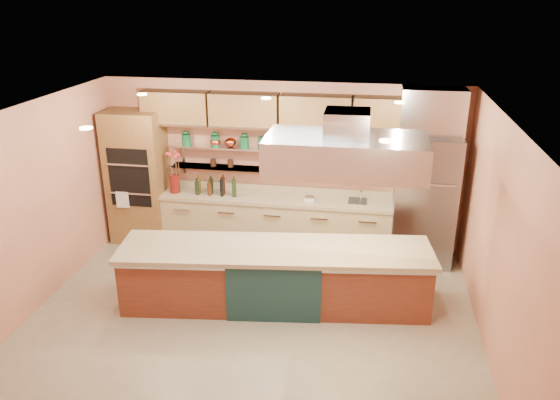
% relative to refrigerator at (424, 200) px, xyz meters
% --- Properties ---
extents(floor, '(6.00, 5.00, 0.02)m').
position_rel_refrigerator_xyz_m(floor, '(-2.35, -2.14, -1.06)').
color(floor, gray).
rests_on(floor, ground).
extents(ceiling, '(6.00, 5.00, 0.02)m').
position_rel_refrigerator_xyz_m(ceiling, '(-2.35, -2.14, 1.75)').
color(ceiling, black).
rests_on(ceiling, wall_back).
extents(wall_back, '(6.00, 0.04, 2.80)m').
position_rel_refrigerator_xyz_m(wall_back, '(-2.35, 0.36, 0.35)').
color(wall_back, tan).
rests_on(wall_back, floor).
extents(wall_front, '(6.00, 0.04, 2.80)m').
position_rel_refrigerator_xyz_m(wall_front, '(-2.35, -4.64, 0.35)').
color(wall_front, tan).
rests_on(wall_front, floor).
extents(wall_left, '(0.04, 5.00, 2.80)m').
position_rel_refrigerator_xyz_m(wall_left, '(-5.35, -2.14, 0.35)').
color(wall_left, tan).
rests_on(wall_left, floor).
extents(wall_right, '(0.04, 5.00, 2.80)m').
position_rel_refrigerator_xyz_m(wall_right, '(0.65, -2.14, 0.35)').
color(wall_right, tan).
rests_on(wall_right, floor).
extents(oven_stack, '(0.95, 0.64, 2.30)m').
position_rel_refrigerator_xyz_m(oven_stack, '(-4.80, 0.04, 0.10)').
color(oven_stack, brown).
rests_on(oven_stack, floor).
extents(refrigerator, '(0.95, 0.72, 2.10)m').
position_rel_refrigerator_xyz_m(refrigerator, '(0.00, 0.00, 0.00)').
color(refrigerator, gray).
rests_on(refrigerator, floor).
extents(back_counter, '(3.84, 0.64, 0.93)m').
position_rel_refrigerator_xyz_m(back_counter, '(-2.40, 0.06, -0.58)').
color(back_counter, tan).
rests_on(back_counter, floor).
extents(wall_shelf_lower, '(3.60, 0.26, 0.03)m').
position_rel_refrigerator_xyz_m(wall_shelf_lower, '(-2.40, 0.23, 0.30)').
color(wall_shelf_lower, silver).
rests_on(wall_shelf_lower, wall_back).
extents(wall_shelf_upper, '(3.60, 0.26, 0.03)m').
position_rel_refrigerator_xyz_m(wall_shelf_upper, '(-2.40, 0.23, 0.65)').
color(wall_shelf_upper, silver).
rests_on(wall_shelf_upper, wall_back).
extents(upper_cabinets, '(4.60, 0.36, 0.55)m').
position_rel_refrigerator_xyz_m(upper_cabinets, '(-2.35, 0.18, 1.30)').
color(upper_cabinets, brown).
rests_on(upper_cabinets, wall_back).
extents(range_hood, '(2.00, 1.00, 0.45)m').
position_rel_refrigerator_xyz_m(range_hood, '(-1.19, -1.70, 1.20)').
color(range_hood, silver).
rests_on(range_hood, ceiling).
extents(ceiling_downlights, '(4.00, 2.80, 0.02)m').
position_rel_refrigerator_xyz_m(ceiling_downlights, '(-2.35, -1.94, 1.72)').
color(ceiling_downlights, '#FFE5A5').
rests_on(ceiling_downlights, ceiling).
extents(island, '(4.26, 1.40, 0.87)m').
position_rel_refrigerator_xyz_m(island, '(-2.09, -1.70, -0.61)').
color(island, brown).
rests_on(island, floor).
extents(flower_vase, '(0.21, 0.21, 0.31)m').
position_rel_refrigerator_xyz_m(flower_vase, '(-4.13, 0.01, 0.04)').
color(flower_vase, '#60130E').
rests_on(flower_vase, back_counter).
extents(oil_bottle_cluster, '(0.79, 0.45, 0.24)m').
position_rel_refrigerator_xyz_m(oil_bottle_cluster, '(-3.40, 0.01, 0.00)').
color(oil_bottle_cluster, black).
rests_on(oil_bottle_cluster, back_counter).
extents(kitchen_scale, '(0.17, 0.13, 0.09)m').
position_rel_refrigerator_xyz_m(kitchen_scale, '(-1.82, 0.01, -0.08)').
color(kitchen_scale, silver).
rests_on(kitchen_scale, back_counter).
extents(bar_faucet, '(0.04, 0.04, 0.21)m').
position_rel_refrigerator_xyz_m(bar_faucet, '(-0.99, 0.11, -0.01)').
color(bar_faucet, white).
rests_on(bar_faucet, back_counter).
extents(copper_kettle, '(0.20, 0.20, 0.16)m').
position_rel_refrigerator_xyz_m(copper_kettle, '(-3.19, 0.23, 0.74)').
color(copper_kettle, '#CC4C2F').
rests_on(copper_kettle, wall_shelf_upper).
extents(green_canister, '(0.21, 0.21, 0.19)m').
position_rel_refrigerator_xyz_m(green_canister, '(-2.64, 0.23, 0.76)').
color(green_canister, '#104B27').
rests_on(green_canister, wall_shelf_upper).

